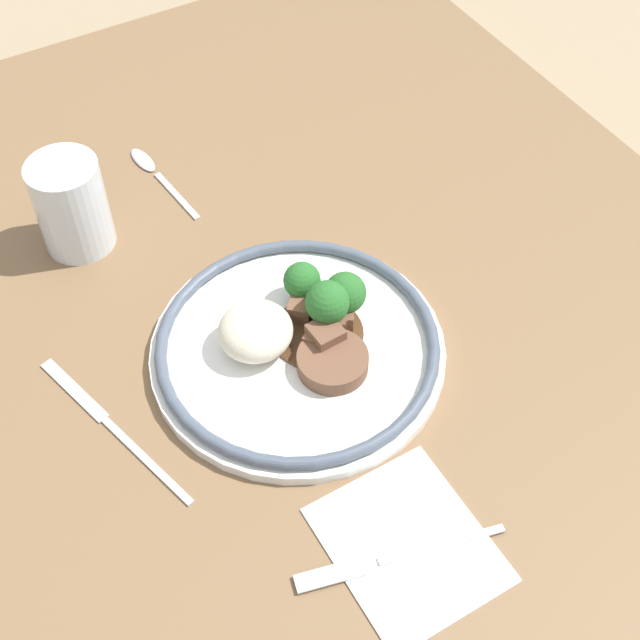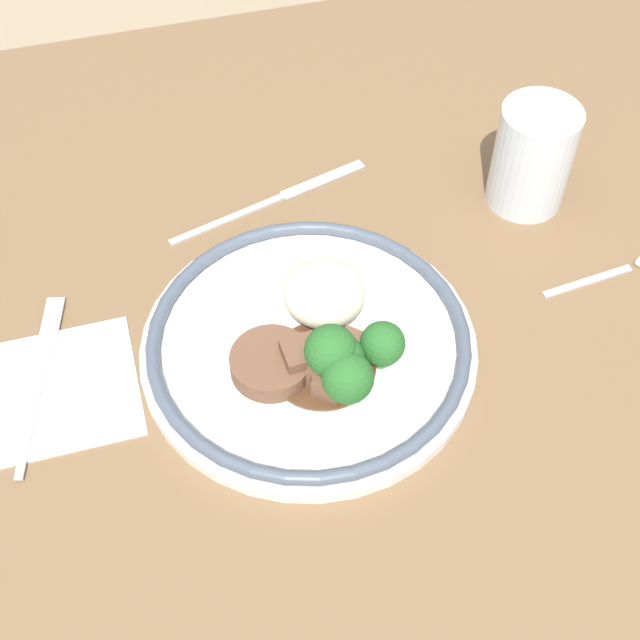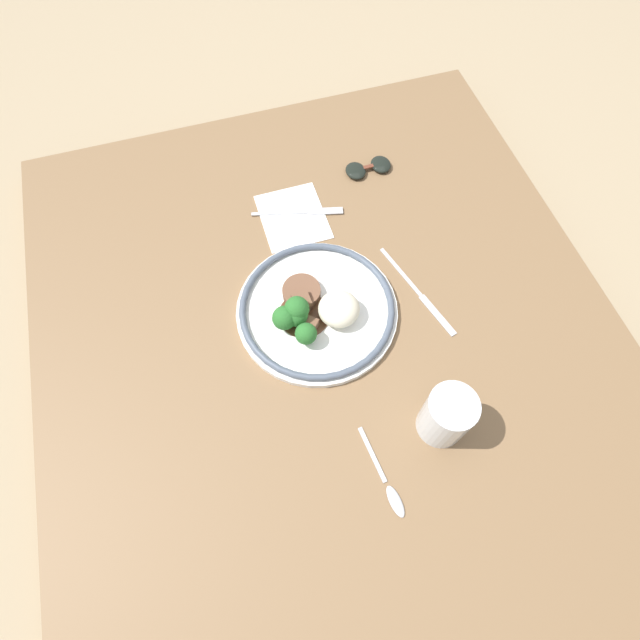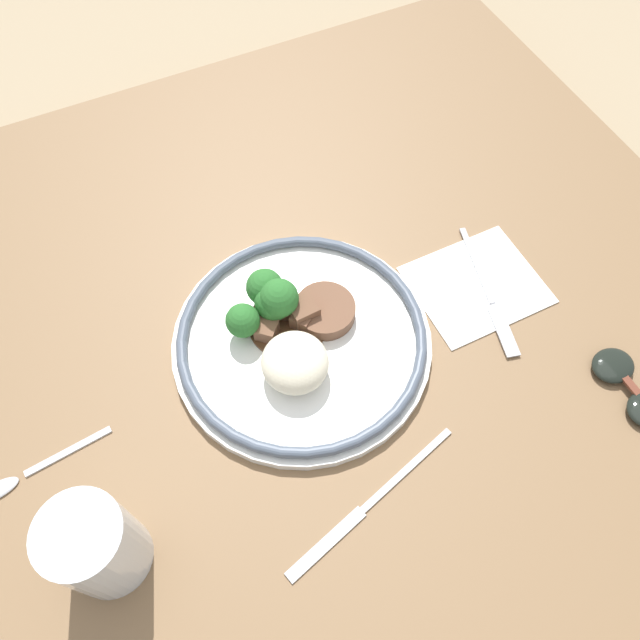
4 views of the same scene
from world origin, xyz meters
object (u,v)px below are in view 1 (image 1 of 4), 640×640
(juice_glass, at_px, (72,209))
(fork, at_px, (381,561))
(knife, at_px, (108,423))
(spoon, at_px, (151,169))
(plate, at_px, (300,340))

(juice_glass, height_order, fork, juice_glass)
(juice_glass, relative_size, fork, 0.59)
(juice_glass, height_order, knife, juice_glass)
(knife, distance_m, spoon, 0.35)
(fork, xyz_separation_m, spoon, (0.54, -0.03, -0.00))
(plate, distance_m, juice_glass, 0.28)
(juice_glass, relative_size, spoon, 0.72)
(plate, xyz_separation_m, juice_glass, (0.25, 0.13, 0.03))
(plate, height_order, knife, plate)
(knife, bearing_deg, juice_glass, -30.39)
(spoon, bearing_deg, juice_glass, 115.89)
(juice_glass, xyz_separation_m, spoon, (0.07, -0.11, -0.05))
(spoon, bearing_deg, fork, 170.90)
(plate, height_order, juice_glass, juice_glass)
(juice_glass, relative_size, knife, 0.50)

